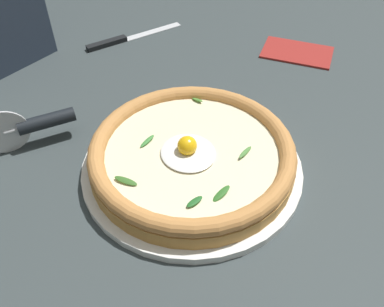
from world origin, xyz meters
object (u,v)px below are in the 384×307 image
at_px(pizza, 192,153).
at_px(folded_napkin, 297,51).
at_px(pizza_cutter, 34,124).
at_px(table_knife, 121,40).

height_order(pizza, folded_napkin, pizza).
bearing_deg(pizza_cutter, table_knife, 130.03).
bearing_deg(table_knife, pizza_cutter, -49.97).
xyz_separation_m(pizza_cutter, table_knife, (-0.22, 0.26, -0.03)).
height_order(pizza, table_knife, pizza).
bearing_deg(table_knife, folded_napkin, 47.38).
bearing_deg(pizza_cutter, folded_napkin, 86.10).
height_order(pizza_cutter, table_knife, pizza_cutter).
height_order(pizza_cutter, folded_napkin, pizza_cutter).
distance_m(table_knife, folded_napkin, 0.37).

